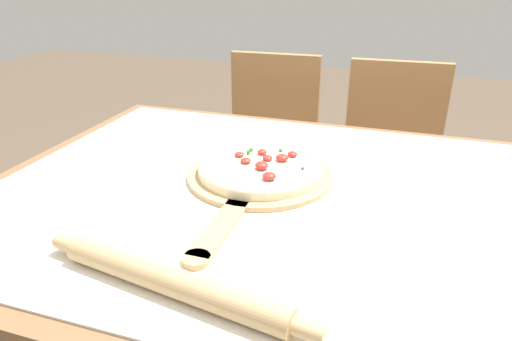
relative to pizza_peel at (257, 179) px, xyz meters
name	(u,v)px	position (x,y,z in m)	size (l,w,h in m)	color
dining_table	(269,233)	(0.04, -0.04, -0.12)	(1.30, 1.03, 0.77)	brown
towel_cloth	(270,192)	(0.04, -0.04, -0.01)	(1.22, 0.95, 0.00)	silver
pizza_peel	(257,179)	(0.00, 0.00, 0.00)	(0.34, 0.55, 0.01)	tan
pizza	(260,167)	(0.00, 0.03, 0.02)	(0.29, 0.29, 0.04)	beige
rolling_pin	(172,282)	(0.00, -0.41, 0.02)	(0.48, 0.11, 0.04)	tan
chair_left	(269,146)	(-0.22, 0.85, -0.26)	(0.41, 0.41, 0.90)	#A37547
chair_right	(390,160)	(0.28, 0.85, -0.26)	(0.41, 0.41, 0.90)	#A37547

